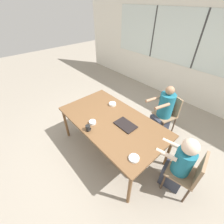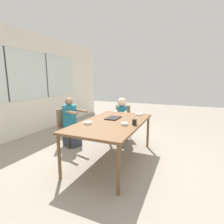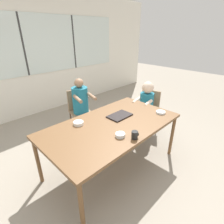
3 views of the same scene
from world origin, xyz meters
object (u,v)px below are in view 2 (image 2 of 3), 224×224
chair_for_woman_green_shirt (122,119)px  person_man_blue_shirt (71,124)px  coffee_mug (135,122)px  person_woman_green_shirt (122,120)px  bowl_cereal (139,114)px  chair_for_man_blue_shirt (66,123)px  bowl_white_shallow (124,124)px  bowl_fruit (88,123)px

chair_for_woman_green_shirt → person_man_blue_shirt: 1.36m
coffee_mug → person_man_blue_shirt: bearing=76.8°
person_woman_green_shirt → coffee_mug: size_ratio=10.91×
person_man_blue_shirt → bowl_cereal: size_ratio=7.92×
person_man_blue_shirt → chair_for_man_blue_shirt: bearing=-90.0°
person_man_blue_shirt → coffee_mug: bearing=91.8°
chair_for_woman_green_shirt → chair_for_man_blue_shirt: same height
chair_for_woman_green_shirt → bowl_cereal: chair_for_woman_green_shirt is taller
chair_for_man_blue_shirt → person_man_blue_shirt: 0.17m
chair_for_man_blue_shirt → person_woman_green_shirt: bearing=142.6°
chair_for_woman_green_shirt → chair_for_man_blue_shirt: bearing=31.6°
chair_for_woman_green_shirt → person_woman_green_shirt: 0.16m
chair_for_woman_green_shirt → bowl_white_shallow: (-1.50, -0.58, 0.28)m
chair_for_woman_green_shirt → person_woman_green_shirt: person_woman_green_shirt is taller
coffee_mug → bowl_white_shallow: (-0.09, 0.15, -0.03)m
bowl_fruit → person_man_blue_shirt: bearing=52.6°
chair_for_woman_green_shirt → coffee_mug: 1.62m
chair_for_man_blue_shirt → bowl_cereal: size_ratio=5.97×
chair_for_woman_green_shirt → bowl_cereal: size_ratio=5.97×
chair_for_woman_green_shirt → person_woman_green_shirt: bearing=90.0°
chair_for_woman_green_shirt → coffee_mug: size_ratio=8.63×
bowl_white_shallow → bowl_cereal: 0.94m
chair_for_woman_green_shirt → chair_for_man_blue_shirt: size_ratio=1.00×
person_woman_green_shirt → person_man_blue_shirt: person_man_blue_shirt is taller
chair_for_man_blue_shirt → bowl_fruit: chair_for_man_blue_shirt is taller
bowl_fruit → chair_for_man_blue_shirt: bearing=55.5°
chair_for_man_blue_shirt → bowl_fruit: (-0.70, -1.01, 0.28)m
coffee_mug → bowl_cereal: bearing=9.9°
chair_for_man_blue_shirt → bowl_fruit: bearing=70.5°
coffee_mug → bowl_cereal: (0.84, 0.15, -0.03)m
person_woman_green_shirt → person_man_blue_shirt: (-0.87, 0.92, -0.00)m
bowl_white_shallow → bowl_fruit: bowl_white_shallow is taller
chair_for_man_blue_shirt → person_woman_green_shirt: size_ratio=0.79×
chair_for_woman_green_shirt → bowl_fruit: 1.71m
coffee_mug → bowl_white_shallow: bearing=121.8°
chair_for_man_blue_shirt → bowl_white_shallow: 1.73m
bowl_fruit → bowl_cereal: bearing=-28.7°
bowl_white_shallow → bowl_fruit: bearing=106.6°
bowl_white_shallow → bowl_cereal: bearing=-0.1°
bowl_white_shallow → chair_for_woman_green_shirt: bearing=21.1°
person_man_blue_shirt → bowl_white_shallow: 1.56m
chair_for_woman_green_shirt → bowl_fruit: size_ratio=6.02×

